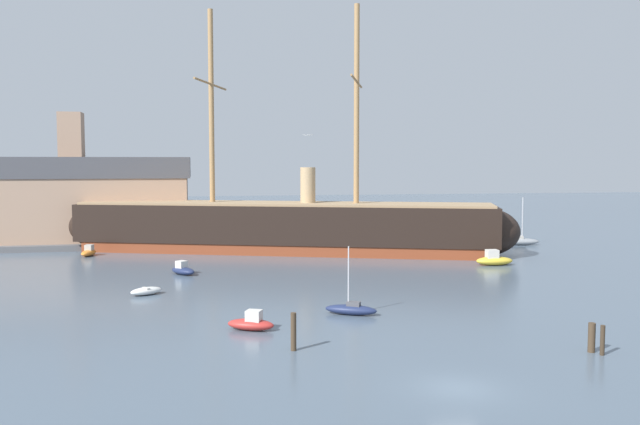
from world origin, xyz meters
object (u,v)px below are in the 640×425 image
Objects in this scene: motorboat_foreground_left at (251,323)px; dinghy_mid_left at (146,291)px; sailboat_near_centre at (351,309)px; mooring_piling_left_pair at (602,340)px; sailboat_far_right at (520,241)px; dockside_warehouse_left at (15,201)px; seagull_in_flight at (308,135)px; motorboat_alongside_stern at (494,260)px; motorboat_far_left at (89,252)px; motorboat_alongside_bow at (183,270)px; mooring_piling_right_pair at (592,338)px; tall_ship at (283,226)px; mooring_piling_nearest at (294,332)px.

dinghy_mid_left is at bearing 119.88° from motorboat_foreground_left.
sailboat_near_centre is 18.22m from mooring_piling_left_pair.
dockside_warehouse_left is at bearing 169.00° from sailboat_far_right.
seagull_in_flight is at bearing 92.13° from sailboat_near_centre.
dinghy_mid_left is 21.44m from seagull_in_flight.
dinghy_mid_left is 45.33m from dockside_warehouse_left.
motorboat_far_left is at bearing 160.41° from motorboat_alongside_stern.
seagull_in_flight is at bearing -22.60° from motorboat_alongside_bow.
mooring_piling_left_pair is (20.42, -10.04, 0.43)m from motorboat_foreground_left.
mooring_piling_right_pair is 1.90× the size of seagull_in_flight.
motorboat_alongside_stern is at bearing 43.75° from sailboat_near_centre.
mooring_piling_right_pair reaches higher than motorboat_foreground_left.
dockside_warehouse_left is at bearing 131.07° from motorboat_far_left.
motorboat_alongside_stern is at bearing 14.78° from dinghy_mid_left.
sailboat_far_right is (33.90, 1.10, -2.80)m from tall_ship.
sailboat_near_centre is 30.06m from motorboat_alongside_stern.
motorboat_far_left is 1.93× the size of mooring_piling_right_pair.
motorboat_foreground_left is (-7.54, -39.34, -2.87)m from tall_ship.
motorboat_alongside_bow is (3.03, 10.20, 0.16)m from dinghy_mid_left.
mooring_piling_right_pair is at bearing -39.64° from dinghy_mid_left.
motorboat_alongside_bow is 19.30m from seagull_in_flight.
tall_ship is 45.24m from mooring_piling_nearest.
mooring_piling_left_pair is at bearing -52.59° from dockside_warehouse_left.
mooring_piling_left_pair is 1.92× the size of seagull_in_flight.
mooring_piling_left_pair is (28.50, -24.10, 0.58)m from dinghy_mid_left.
motorboat_alongside_bow is at bearing -129.87° from tall_ship.
motorboat_far_left is at bearing 125.89° from motorboat_alongside_bow.
seagull_in_flight is at bearing -44.19° from dockside_warehouse_left.
sailboat_near_centre is at bearing -34.07° from dinghy_mid_left.
motorboat_alongside_bow is at bearing 157.40° from seagull_in_flight.
mooring_piling_nearest is at bearing -62.70° from dockside_warehouse_left.
mooring_piling_right_pair reaches higher than motorboat_far_left.
sailboat_near_centre is at bearing -56.42° from motorboat_far_left.
dockside_warehouse_left reaches higher than dinghy_mid_left.
mooring_piling_nearest is 28.41m from seagull_in_flight.
tall_ship is 1.19× the size of dockside_warehouse_left.
motorboat_foreground_left is at bearing -62.11° from dockside_warehouse_left.
mooring_piling_nearest is (-27.50, -29.55, 0.57)m from motorboat_alongside_stern.
mooring_piling_right_pair is (-0.26, 0.71, -0.01)m from mooring_piling_left_pair.
dinghy_mid_left is 1.71× the size of mooring_piling_right_pair.
seagull_in_flight is at bearing 18.09° from dinghy_mid_left.
mooring_piling_right_pair is at bearing -105.90° from motorboat_alongside_stern.
sailboat_far_right reaches higher than motorboat_foreground_left.
motorboat_foreground_left is 0.84× the size of motorboat_alongside_stern.
seagull_in_flight is (5.19, 24.63, 13.17)m from mooring_piling_nearest.
motorboat_alongside_bow is 49.23m from sailboat_far_right.
sailboat_far_right reaches higher than sailboat_near_centre.
dockside_warehouse_left is at bearing 125.71° from sailboat_near_centre.
dockside_warehouse_left is (-30.76, 59.59, 5.00)m from mooring_piling_nearest.
tall_ship is 24.59m from motorboat_far_left.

